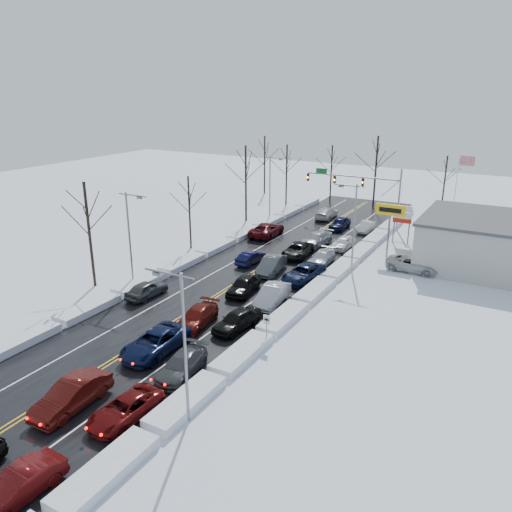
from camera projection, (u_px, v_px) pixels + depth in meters
The scene contains 45 objects.
ground at pixel (230, 287), 47.31m from camera, with size 160.00×160.00×0.00m, color silver.
road_surface at pixel (241, 280), 48.96m from camera, with size 14.00×84.00×0.01m, color black.
snow_bank_left at pixel (179, 267), 52.49m from camera, with size 1.85×72.00×0.63m, color silver.
snow_bank_right at pixel (313, 296), 45.43m from camera, with size 1.85×72.00×0.63m, color silver.
traffic_signal_mast at pixel (362, 185), 67.02m from camera, with size 13.28×0.39×8.00m.
tires_plus_sign at pixel (390, 214), 54.01m from camera, with size 3.20×0.34×6.00m.
used_vehicles_sign at pixel (402, 217), 59.50m from camera, with size 2.20×0.22×4.65m.
speed_limit_sign at pixel (267, 324), 36.38m from camera, with size 0.55×0.09×2.35m.
flagpole at pixel (457, 187), 63.09m from camera, with size 1.87×1.20×10.00m.
streetlight_se at pixel (181, 336), 26.90m from camera, with size 3.20×0.25×9.00m.
streetlight_ne at pixel (353, 221), 49.99m from camera, with size 3.20×0.25×9.00m.
streetlight_sw at pixel (131, 232), 46.14m from camera, with size 3.20×0.25×9.00m.
streetlight_nw at pixel (271, 183), 69.23m from camera, with size 3.20×0.25×9.00m.
tree_left_b at pixel (87, 215), 45.44m from camera, with size 4.00×4.00×10.00m.
tree_left_c at pixel (189, 198), 56.86m from camera, with size 3.40×3.40×8.50m.
tree_left_d at pixel (246, 169), 68.27m from camera, with size 4.20×4.20×10.50m.
tree_left_e at pixel (287, 163), 78.21m from camera, with size 3.80×3.80×9.50m.
tree_far_a at pixel (265, 154), 86.39m from camera, with size 4.00×4.00×10.00m.
tree_far_b at pixel (332, 162), 81.87m from camera, with size 3.60×3.60×9.00m.
tree_far_c at pixel (377, 158), 76.05m from camera, with size 4.40×4.40×11.00m.
tree_far_d at pixel (446, 173), 73.21m from camera, with size 3.40×3.40×8.50m.
queued_car_1 at pixel (73, 408), 29.61m from camera, with size 1.81×5.20×1.71m, color #430C09.
queued_car_2 at pixel (156, 352), 35.74m from camera, with size 2.68×5.81×1.61m, color black.
queued_car_3 at pixel (197, 325), 39.80m from camera, with size 2.02×4.97×1.44m, color #4F0E0A.
queued_car_4 at pixel (244, 293), 45.92m from camera, with size 1.90×4.72×1.61m, color black.
queued_car_5 at pixel (271, 273), 51.02m from camera, with size 1.75×5.01×1.65m, color #45474A.
queued_car_6 at pixel (297, 257), 55.75m from camera, with size 2.48×5.39×1.50m, color black.
queued_car_7 at pixel (316, 245), 59.75m from camera, with size 2.19×5.39×1.56m, color #999AA0.
queued_car_8 at pixel (340, 229), 66.57m from camera, with size 1.83×4.55×1.55m, color black.
queued_car_9 at pixel (21, 498), 23.09m from camera, with size 1.55×4.44×1.46m, color #48090A.
queued_car_10 at pixel (126, 419), 28.63m from camera, with size 2.20×4.77×1.33m, color #550B0B.
queued_car_11 at pixel (182, 374), 33.04m from camera, with size 1.96×4.83×1.40m, color #3A3C3F.
queued_car_12 at pixel (237, 329), 39.13m from camera, with size 1.88×4.66×1.59m, color black.
queued_car_13 at pixel (272, 304), 43.71m from camera, with size 1.76×5.05×1.66m, color #999CA1.
queued_car_14 at pixel (303, 281), 48.90m from camera, with size 2.56×5.55×1.54m, color black.
queued_car_15 at pixel (322, 264), 53.55m from camera, with size 1.93×4.75×1.38m, color #A7AAAF.
queued_car_16 at pixel (343, 249), 58.50m from camera, with size 1.71×4.25×1.45m, color white.
queued_car_17 at pixel (366, 232), 65.39m from camera, with size 1.41×4.04×1.33m, color silver.
oncoming_car_0 at pixel (251, 264), 53.61m from camera, with size 1.42×4.09×1.35m, color black.
oncoming_car_1 at pixel (267, 236), 63.51m from camera, with size 2.84×6.15×1.71m, color #4D0A11.
oncoming_car_2 at pixel (326, 218), 71.98m from camera, with size 2.19×5.38×1.56m, color #B9B9BB.
oncoming_car_3 at pixel (147, 297), 45.18m from camera, with size 1.77×4.39×1.50m, color #393C3E.
parked_car_0 at pixel (413, 271), 51.40m from camera, with size 2.58×5.58×1.55m, color #B9B9BB.
parked_car_1 at pixel (448, 266), 52.91m from camera, with size 1.88×4.61×1.34m, color #383A3C.
parked_car_2 at pixel (439, 247), 59.20m from camera, with size 1.77×4.40×1.50m, color silver.
Camera 1 is at (23.61, -36.98, 18.11)m, focal length 35.00 mm.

